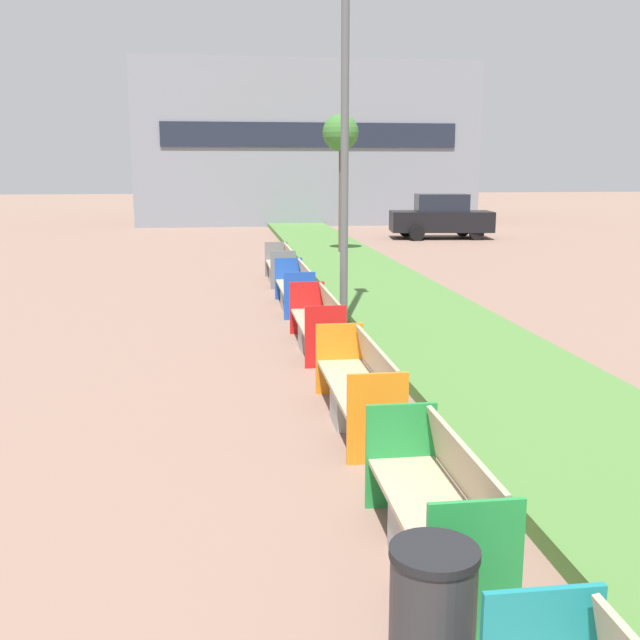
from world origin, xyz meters
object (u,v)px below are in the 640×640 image
parked_car_distant (441,217)px  bench_blue_frame (296,291)px  bench_red_frame (318,327)px  bench_grey_frame (281,268)px  bench_green_frame (435,517)px  litter_bin (432,625)px  sapling_tree_far (340,134)px  bench_orange_frame (359,392)px  street_lamp_post (345,75)px

parked_car_distant → bench_blue_frame: bearing=-109.8°
bench_red_frame → bench_grey_frame: 7.39m
bench_green_frame → bench_blue_frame: 10.47m
bench_blue_frame → litter_bin: (-0.45, -11.91, 0.08)m
bench_red_frame → parked_car_distant: size_ratio=0.55×
litter_bin → sapling_tree_far: sapling_tree_far is taller
bench_grey_frame → parked_car_distant: parked_car_distant is taller
litter_bin → sapling_tree_far: size_ratio=0.20×
parked_car_distant → sapling_tree_far: bearing=-124.0°
bench_green_frame → bench_red_frame: bearing=90.0°
bench_orange_frame → street_lamp_post: size_ratio=0.30×
bench_blue_frame → parked_car_distant: bearing=63.2°
bench_grey_frame → litter_bin: size_ratio=2.52×
bench_blue_frame → litter_bin: bearing=-92.2°
bench_orange_frame → parked_car_distant: bearing=71.2°
bench_grey_frame → litter_bin: (-0.45, -15.67, 0.09)m
bench_orange_frame → parked_car_distant: (7.66, 22.45, 0.53)m
bench_red_frame → sapling_tree_far: 13.44m
bench_orange_frame → bench_blue_frame: 7.32m
bench_blue_frame → litter_bin: 11.92m
litter_bin → bench_orange_frame: bearing=84.4°
street_lamp_post → parked_car_distant: size_ratio=1.86×
bench_red_frame → bench_grey_frame: bearing=90.0°
bench_green_frame → bench_blue_frame: same height
litter_bin → parked_car_distant: 28.24m
bench_orange_frame → sapling_tree_far: sapling_tree_far is taller
bench_grey_frame → sapling_tree_far: size_ratio=0.50×
street_lamp_post → sapling_tree_far: street_lamp_post is taller
bench_orange_frame → sapling_tree_far: (2.40, 16.40, 3.62)m
bench_blue_frame → sapling_tree_far: sapling_tree_far is taller
bench_green_frame → bench_grey_frame: same height
bench_grey_frame → street_lamp_post: bearing=-84.4°
litter_bin → sapling_tree_far: 21.48m
bench_green_frame → bench_orange_frame: same height
bench_green_frame → parked_car_distant: size_ratio=0.45×
litter_bin → sapling_tree_far: bearing=82.3°
bench_red_frame → street_lamp_post: (0.61, 1.12, 4.08)m
bench_red_frame → street_lamp_post: bearing=61.4°
street_lamp_post → parked_car_distant: (7.05, 17.64, -3.55)m
parked_car_distant → bench_orange_frame: bearing=-101.8°
bench_orange_frame → litter_bin: bench_orange_frame is taller
bench_orange_frame → street_lamp_post: 6.33m
bench_orange_frame → bench_blue_frame: bearing=90.0°
bench_blue_frame → bench_grey_frame: size_ratio=1.04×
street_lamp_post → bench_green_frame: bearing=-94.4°
bench_grey_frame → bench_green_frame: bearing=-90.0°
bench_orange_frame → litter_bin: bearing=-95.6°
street_lamp_post → bench_red_frame: bearing=-118.6°
bench_green_frame → bench_red_frame: (0.01, 6.84, 0.01)m
bench_grey_frame → bench_blue_frame: bearing=-90.0°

